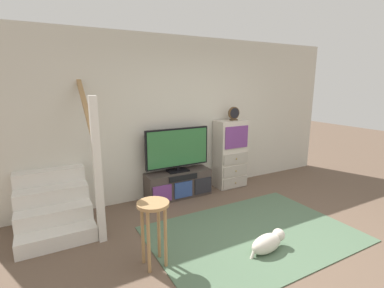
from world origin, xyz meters
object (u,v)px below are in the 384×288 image
object	(u,v)px
bar_stool_near	(153,219)
television	(178,149)
desk_clock	(234,114)
dog	(268,242)
media_console	(179,184)
side_cabinet	(230,154)

from	to	relation	value
bar_stool_near	television	bearing A→B (deg)	56.47
desk_clock	dog	world-z (taller)	desk_clock
media_console	desk_clock	size ratio (longest dim) A/B	4.63
desk_clock	bar_stool_near	xyz separation A→B (m)	(-2.18, -1.56, -0.85)
desk_clock	dog	size ratio (longest dim) A/B	0.45
television	side_cabinet	world-z (taller)	side_cabinet
media_console	desk_clock	distance (m)	1.62
side_cabinet	bar_stool_near	distance (m)	2.66
side_cabinet	desk_clock	distance (m)	0.76
desk_clock	bar_stool_near	size ratio (longest dim) A/B	0.34
side_cabinet	bar_stool_near	size ratio (longest dim) A/B	1.73
dog	television	bearing A→B (deg)	95.82
media_console	dog	world-z (taller)	media_console
television	bar_stool_near	distance (m)	1.93
television	side_cabinet	xyz separation A→B (m)	(1.09, -0.01, -0.22)
bar_stool_near	desk_clock	bearing A→B (deg)	35.56
media_console	desk_clock	bearing A→B (deg)	-0.24
media_console	desk_clock	xyz separation A→B (m)	(1.13, -0.00, 1.16)
side_cabinet	desk_clock	world-z (taller)	desk_clock
television	dog	xyz separation A→B (m)	(0.20, -1.99, -0.73)
television	side_cabinet	distance (m)	1.11
television	bar_stool_near	bearing A→B (deg)	-123.53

